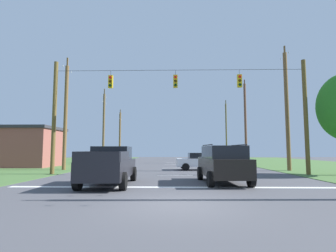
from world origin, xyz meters
TOP-DOWN VIEW (x-y plane):
  - ground_plane at (0.00, 0.00)m, footprint 120.00×120.00m
  - stop_bar_stripe at (0.00, 4.00)m, footprint 15.97×0.45m
  - lane_dash_0 at (0.00, 10.00)m, footprint 2.50×0.15m
  - lane_dash_1 at (0.00, 17.53)m, footprint 2.50×0.15m
  - lane_dash_2 at (0.00, 24.37)m, footprint 2.50×0.15m
  - lane_dash_3 at (0.00, 28.86)m, footprint 2.50×0.15m
  - overhead_signal_span at (0.24, 10.51)m, footprint 18.75×0.31m
  - pickup_truck at (-3.36, 4.86)m, footprint 2.41×5.46m
  - suv_black at (2.55, 5.63)m, footprint 2.43×4.90m
  - distant_car_crossing_white at (2.30, 15.18)m, footprint 4.39×2.21m
  - utility_pole_mid_right at (9.74, 14.24)m, footprint 0.34×1.73m
  - utility_pole_far_right at (9.73, 27.64)m, footprint 0.32×1.66m
  - utility_pole_near_left at (9.61, 40.59)m, footprint 0.26×1.77m
  - utility_pole_far_left at (-9.80, 14.58)m, footprint 0.32×1.96m
  - utility_pole_distant_right at (-9.82, 27.55)m, footprint 0.31×1.91m
  - utility_pole_distant_left at (-10.06, 39.75)m, footprint 0.34×1.69m

SIDE VIEW (x-z plane):
  - ground_plane at x=0.00m, z-range 0.00..0.00m
  - stop_bar_stripe at x=0.00m, z-range 0.00..0.01m
  - lane_dash_0 at x=0.00m, z-range 0.00..0.01m
  - lane_dash_1 at x=0.00m, z-range 0.00..0.01m
  - lane_dash_2 at x=0.00m, z-range 0.00..0.01m
  - lane_dash_3 at x=0.00m, z-range 0.00..0.01m
  - distant_car_crossing_white at x=2.30m, z-range 0.03..1.55m
  - pickup_truck at x=-3.36m, z-range -0.01..1.94m
  - suv_black at x=2.55m, z-range 0.03..2.09m
  - utility_pole_distant_left at x=-10.06m, z-range -0.09..9.18m
  - overhead_signal_span at x=0.24m, z-range 0.37..8.77m
  - utility_pole_far_left at x=-9.80m, z-range -0.24..9.95m
  - utility_pole_distant_right at x=-9.82m, z-range -0.10..10.22m
  - utility_pole_mid_right at x=9.74m, z-range -0.19..10.79m
  - utility_pole_near_left at x=9.61m, z-range -0.13..10.97m
  - utility_pole_far_right at x=9.73m, z-range -0.16..11.38m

